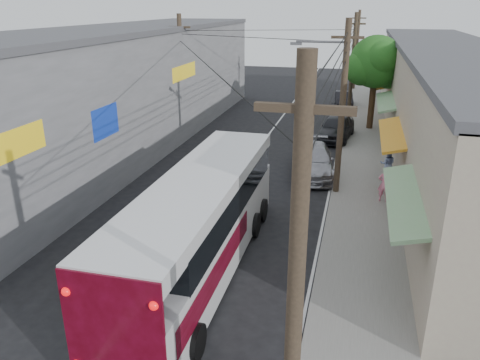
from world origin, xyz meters
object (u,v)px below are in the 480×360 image
object	(u,v)px
parked_car_mid	(336,128)
parked_car_far	(344,99)
parked_suv	(313,160)
coach_bus	(201,223)
jeepney	(128,246)
pedestrian_near	(385,184)
pedestrian_far	(388,164)

from	to	relation	value
parked_car_mid	parked_car_far	bearing A→B (deg)	97.23
parked_car_mid	parked_suv	bearing A→B (deg)	-89.11
coach_bus	jeepney	distance (m)	2.82
parked_car_mid	jeepney	bearing A→B (deg)	-101.09
parked_car_far	coach_bus	bearing A→B (deg)	-103.36
pedestrian_near	coach_bus	bearing A→B (deg)	61.93
parked_car_mid	pedestrian_far	world-z (taller)	pedestrian_far
parked_car_mid	pedestrian_far	bearing A→B (deg)	-60.36
pedestrian_near	pedestrian_far	size ratio (longest dim) A/B	1.05
parked_suv	parked_car_far	xyz separation A→B (m)	(0.80, 18.18, -0.11)
pedestrian_far	parked_car_far	bearing A→B (deg)	-78.54
parked_car_far	pedestrian_near	xyz separation A→B (m)	(2.76, -21.40, 0.28)
coach_bus	jeepney	xyz separation A→B (m)	(-2.60, -0.32, -1.05)
jeepney	parked_car_far	distance (m)	29.70
parked_car_far	pedestrian_far	bearing A→B (deg)	-87.29
parked_car_far	jeepney	bearing A→B (deg)	-108.27
coach_bus	parked_suv	distance (m)	10.95
jeepney	parked_car_far	xyz separation A→B (m)	(6.00, 29.09, -0.04)
jeepney	coach_bus	bearing A→B (deg)	6.15
jeepney	parked_suv	bearing A→B (deg)	63.59
jeepney	pedestrian_far	bearing A→B (deg)	49.36
coach_bus	jeepney	world-z (taller)	coach_bus
parked_suv	parked_car_far	size ratio (longest dim) A/B	1.32
jeepney	parked_car_far	world-z (taller)	jeepney
parked_suv	parked_car_far	world-z (taller)	parked_suv
parked_car_mid	pedestrian_near	world-z (taller)	pedestrian_near
jeepney	pedestrian_near	bearing A→B (deg)	40.38
parked_suv	pedestrian_far	xyz separation A→B (m)	(3.80, -0.08, 0.14)
parked_car_far	pedestrian_far	size ratio (longest dim) A/B	2.56
parked_car_far	parked_car_mid	bearing A→B (deg)	-96.62
pedestrian_near	pedestrian_far	bearing A→B (deg)	-82.66
jeepney	parked_car_far	size ratio (longest dim) A/B	1.26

